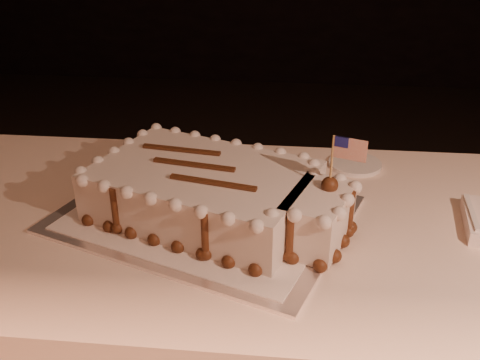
# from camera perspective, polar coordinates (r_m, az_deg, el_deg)

# --- Properties ---
(banquet_table) EXTENTS (2.40, 0.80, 0.75)m
(banquet_table) POSITION_cam_1_polar(r_m,az_deg,el_deg) (1.42, 9.68, -17.43)
(banquet_table) COLOR #FFDDC5
(banquet_table) RESTS_ON ground
(cake_board) EXTENTS (0.73, 0.64, 0.01)m
(cake_board) POSITION_cam_1_polar(r_m,az_deg,el_deg) (1.20, -3.82, -3.64)
(cake_board) COLOR white
(cake_board) RESTS_ON banquet_table
(doily) EXTENTS (0.65, 0.57, 0.00)m
(doily) POSITION_cam_1_polar(r_m,az_deg,el_deg) (1.19, -3.83, -3.44)
(doily) COLOR white
(doily) RESTS_ON cake_board
(sheet_cake) EXTENTS (0.60, 0.46, 0.23)m
(sheet_cake) POSITION_cam_1_polar(r_m,az_deg,el_deg) (1.15, -2.52, -1.45)
(sheet_cake) COLOR silver
(sheet_cake) RESTS_ON doily
(side_plate) EXTENTS (0.14, 0.14, 0.01)m
(side_plate) POSITION_cam_1_polar(r_m,az_deg,el_deg) (1.45, 12.16, 1.67)
(side_plate) COLOR white
(side_plate) RESTS_ON banquet_table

